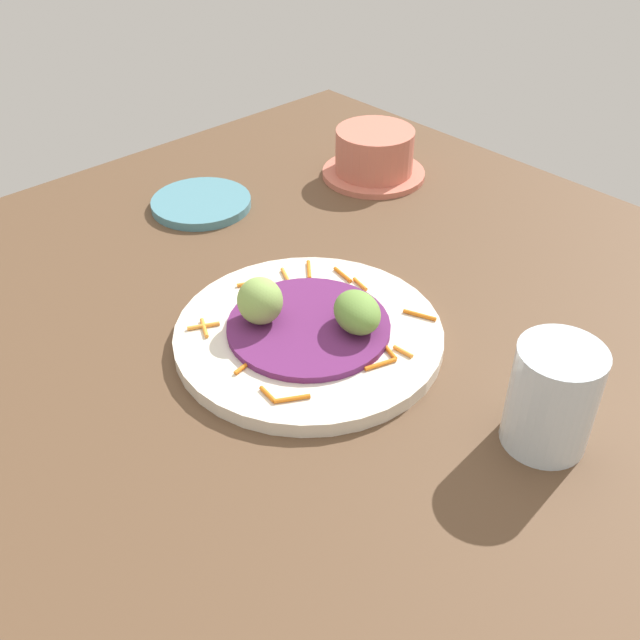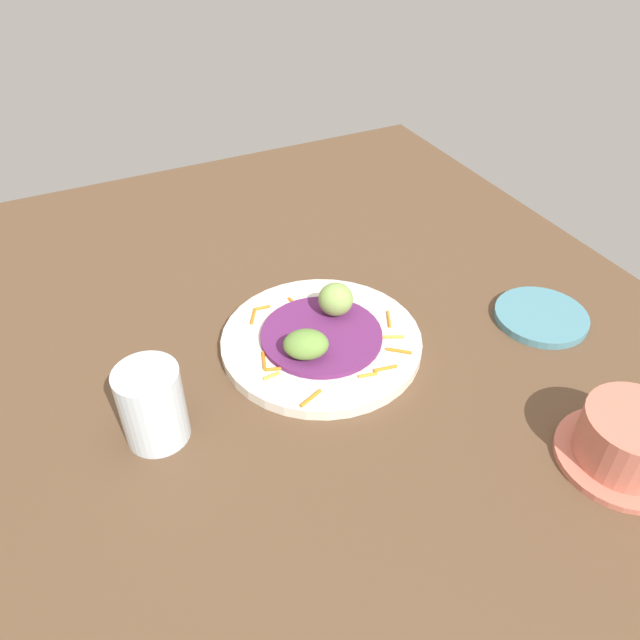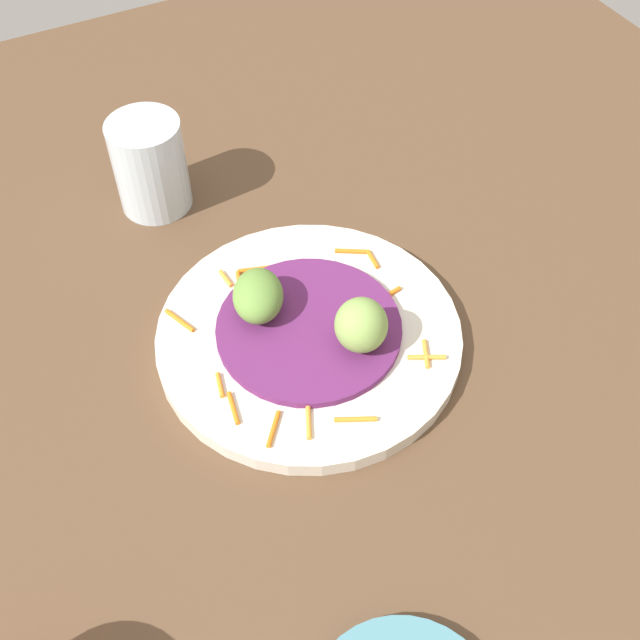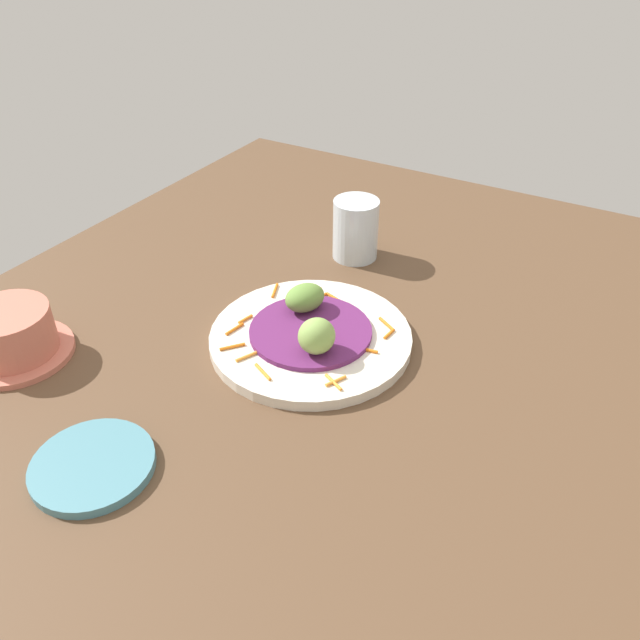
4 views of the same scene
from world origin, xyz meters
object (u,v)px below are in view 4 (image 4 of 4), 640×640
object	(u,v)px
main_plate	(311,338)
guac_scoop_center	(317,336)
side_plate_small	(93,466)
terracotta_bowl	(11,336)
guac_scoop_left	(305,298)
water_glass	(356,229)

from	to	relation	value
main_plate	guac_scoop_center	xyz separation A→B (cm)	(-3.55, -2.98, 3.70)
side_plate_small	main_plate	bearing A→B (deg)	-15.71
terracotta_bowl	main_plate	bearing A→B (deg)	-55.88
guac_scoop_left	side_plate_small	world-z (taller)	guac_scoop_left
guac_scoop_left	guac_scoop_center	distance (cm)	9.29
main_plate	guac_scoop_left	world-z (taller)	guac_scoop_left
guac_scoop_left	guac_scoop_center	size ratio (longest dim) A/B	1.21
guac_scoop_center	terracotta_bowl	xyz separation A→B (cm)	(-17.34, 33.81, -1.38)
terracotta_bowl	guac_scoop_left	bearing A→B (deg)	-48.73
guac_scoop_left	side_plate_small	bearing A→B (deg)	170.83
main_plate	guac_scoop_center	bearing A→B (deg)	-140.01
main_plate	guac_scoop_center	distance (cm)	5.94
main_plate	guac_scoop_left	distance (cm)	5.65
guac_scoop_left	terracotta_bowl	size ratio (longest dim) A/B	0.40
guac_scoop_center	side_plate_small	distance (cm)	28.73
guac_scoop_left	guac_scoop_center	xyz separation A→B (cm)	(-7.11, -5.96, 0.48)
terracotta_bowl	water_glass	distance (cm)	50.70
guac_scoop_center	guac_scoop_left	bearing A→B (deg)	39.99
terracotta_bowl	water_glass	bearing A→B (deg)	-29.95
water_glass	guac_scoop_left	bearing A→B (deg)	-172.53
side_plate_small	terracotta_bowl	distance (cm)	24.27
main_plate	terracotta_bowl	size ratio (longest dim) A/B	1.87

